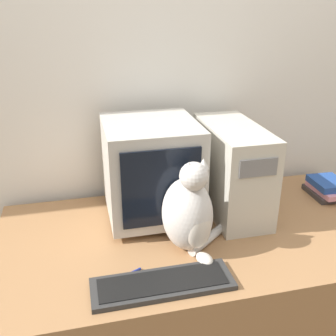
% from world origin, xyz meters
% --- Properties ---
extents(wall_back, '(7.00, 0.05, 2.50)m').
position_xyz_m(wall_back, '(0.00, 0.87, 1.25)').
color(wall_back, silver).
rests_on(wall_back, ground_plane).
extents(desk, '(1.63, 0.81, 0.74)m').
position_xyz_m(desk, '(0.00, 0.40, 0.37)').
color(desk, '#9E7047').
rests_on(desk, ground_plane).
extents(crt_monitor, '(0.37, 0.40, 0.41)m').
position_xyz_m(crt_monitor, '(-0.18, 0.58, 0.95)').
color(crt_monitor, '#BCB7AD').
rests_on(crt_monitor, desk).
extents(computer_tower, '(0.21, 0.47, 0.38)m').
position_xyz_m(computer_tower, '(0.17, 0.55, 0.93)').
color(computer_tower, beige).
rests_on(computer_tower, desk).
extents(keyboard, '(0.46, 0.15, 0.02)m').
position_xyz_m(keyboard, '(-0.24, 0.12, 0.75)').
color(keyboard, '#2D2D2D').
rests_on(keyboard, desk).
extents(cat, '(0.29, 0.28, 0.36)m').
position_xyz_m(cat, '(-0.09, 0.31, 0.89)').
color(cat, silver).
rests_on(cat, desk).
extents(book_stack, '(0.15, 0.20, 0.08)m').
position_xyz_m(book_stack, '(0.66, 0.57, 0.78)').
color(book_stack, '#383333').
rests_on(book_stack, desk).
extents(pen, '(0.13, 0.07, 0.01)m').
position_xyz_m(pen, '(-0.35, 0.19, 0.74)').
color(pen, navy).
rests_on(pen, desk).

